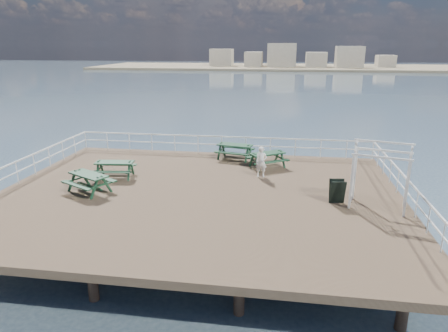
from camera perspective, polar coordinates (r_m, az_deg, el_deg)
The scene contains 10 objects.
ground at distance 18.11m, azimuth -3.70°, elevation -4.27°, with size 18.00×14.00×0.30m, color brown.
sea_backdrop at distance 150.96m, azimuth 12.33°, elevation 14.00°, with size 300.00×300.00×9.20m.
railing at distance 20.18m, azimuth -2.42°, elevation 1.07°, with size 17.77×13.76×1.10m.
picnic_table_a at distance 20.66m, azimuth -15.35°, elevation 0.01°, with size 2.04×1.72×0.91m.
picnic_table_b at distance 23.17m, azimuth 1.56°, elevation 2.54°, with size 2.30×2.00×0.98m.
picnic_table_c at distance 21.68m, azimuth 6.22°, elevation 1.34°, with size 2.42×2.31×0.92m.
picnic_table_d at distance 18.95m, azimuth -18.75°, elevation -1.74°, with size 2.48×2.32×0.96m.
trellis_arbor at distance 17.22m, azimuth 21.36°, elevation -1.70°, with size 2.47×1.74×2.78m.
sandwich_board at distance 17.38m, azimuth 15.85°, elevation -3.55°, with size 0.67×0.53×1.03m.
person at distance 20.03m, azimuth 5.35°, elevation 0.59°, with size 0.56×0.37×1.54m, color white.
Camera 1 is at (3.67, -16.47, 6.41)m, focal length 32.00 mm.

